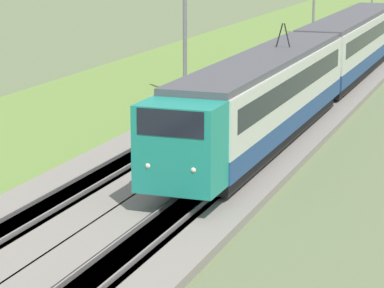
{
  "coord_description": "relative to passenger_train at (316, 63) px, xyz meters",
  "views": [
    {
      "loc": [
        -9.35,
        -14.43,
        9.24
      ],
      "look_at": [
        18.44,
        -4.33,
        2.29
      ],
      "focal_mm": 85.0,
      "sensor_mm": 36.0,
      "label": 1
    }
  ],
  "objects": [
    {
      "name": "catenary_mast_mid",
      "position": [
        0.08,
        7.34,
        1.76
      ],
      "size": [
        0.22,
        2.56,
        8.15
      ],
      "color": "slate",
      "rests_on": "ground"
    },
    {
      "name": "grass_verge",
      "position": [
        12.44,
        10.62,
        -2.39
      ],
      "size": [
        240.0,
        13.29,
        0.12
      ],
      "color": "olive",
      "rests_on": "ground"
    },
    {
      "name": "ballast_main",
      "position": [
        12.44,
        4.33,
        -2.3
      ],
      "size": [
        240.0,
        4.4,
        0.3
      ],
      "color": "gray",
      "rests_on": "ground"
    },
    {
      "name": "ballast_adjacent",
      "position": [
        12.44,
        0.0,
        -2.3
      ],
      "size": [
        240.0,
        4.4,
        0.3
      ],
      "color": "gray",
      "rests_on": "ground"
    },
    {
      "name": "passenger_train",
      "position": [
        0.0,
        0.0,
        0.0
      ],
      "size": [
        41.86,
        2.83,
        5.21
      ],
      "rotation": [
        0.0,
        0.0,
        3.14
      ],
      "color": "teal",
      "rests_on": "ground"
    },
    {
      "name": "track_main",
      "position": [
        12.44,
        4.33,
        -2.29
      ],
      "size": [
        240.0,
        1.57,
        0.45
      ],
      "color": "#4C4238",
      "rests_on": "ground"
    },
    {
      "name": "track_adjacent",
      "position": [
        12.44,
        0.0,
        -2.29
      ],
      "size": [
        240.0,
        1.57,
        0.45
      ],
      "color": "#4C4238",
      "rests_on": "ground"
    }
  ]
}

